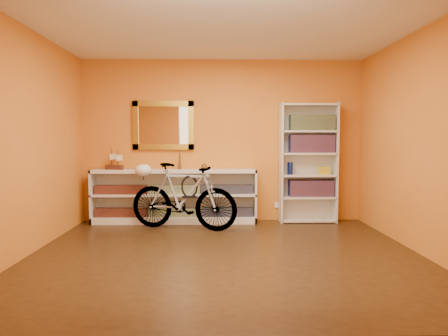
{
  "coord_description": "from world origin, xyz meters",
  "views": [
    {
      "loc": [
        -0.11,
        -4.65,
        1.32
      ],
      "look_at": [
        0.0,
        0.7,
        0.95
      ],
      "focal_mm": 32.82,
      "sensor_mm": 36.0,
      "label": 1
    }
  ],
  "objects_px": {
    "console_unit": "(174,196)",
    "bicycle": "(183,196)",
    "bookcase": "(308,163)",
    "helmet": "(143,170)"
  },
  "relations": [
    {
      "from": "bicycle",
      "to": "helmet",
      "type": "relative_size",
      "value": 6.74
    },
    {
      "from": "bicycle",
      "to": "console_unit",
      "type": "bearing_deg",
      "value": 36.08
    },
    {
      "from": "console_unit",
      "to": "helmet",
      "type": "height_order",
      "value": "helmet"
    },
    {
      "from": "bookcase",
      "to": "helmet",
      "type": "xyz_separation_m",
      "value": [
        -2.56,
        -0.35,
        -0.09
      ]
    },
    {
      "from": "bookcase",
      "to": "console_unit",
      "type": "bearing_deg",
      "value": -179.33
    },
    {
      "from": "bookcase",
      "to": "bicycle",
      "type": "relative_size",
      "value": 1.14
    },
    {
      "from": "console_unit",
      "to": "bicycle",
      "type": "bearing_deg",
      "value": -70.2
    },
    {
      "from": "bookcase",
      "to": "bicycle",
      "type": "height_order",
      "value": "bookcase"
    },
    {
      "from": "console_unit",
      "to": "helmet",
      "type": "xyz_separation_m",
      "value": [
        -0.43,
        -0.32,
        0.44
      ]
    },
    {
      "from": "console_unit",
      "to": "bicycle",
      "type": "distance_m",
      "value": 0.54
    }
  ]
}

